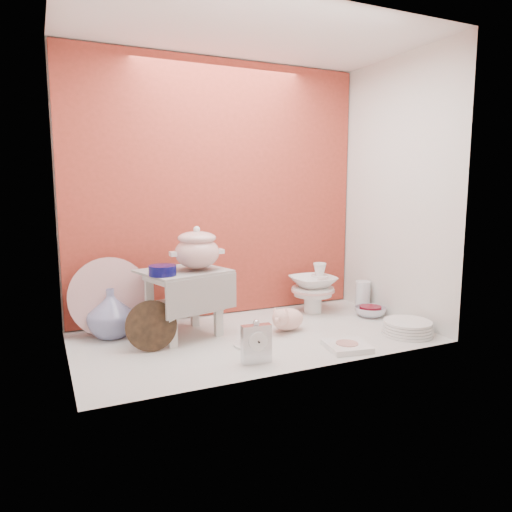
% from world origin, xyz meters
% --- Properties ---
extents(ground, '(1.80, 1.80, 0.00)m').
position_xyz_m(ground, '(0.00, 0.00, 0.00)').
color(ground, silver).
rests_on(ground, ground).
extents(niche_shell, '(1.86, 1.03, 1.53)m').
position_xyz_m(niche_shell, '(0.00, 0.18, 0.93)').
color(niche_shell, '#B23A2C').
rests_on(niche_shell, ground).
extents(step_stool, '(0.49, 0.45, 0.35)m').
position_xyz_m(step_stool, '(-0.32, 0.17, 0.17)').
color(step_stool, silver).
rests_on(step_stool, ground).
extents(soup_tureen, '(0.30, 0.30, 0.23)m').
position_xyz_m(soup_tureen, '(-0.26, 0.13, 0.46)').
color(soup_tureen, white).
rests_on(soup_tureen, step_stool).
extents(cobalt_bowl, '(0.14, 0.14, 0.05)m').
position_xyz_m(cobalt_bowl, '(-0.45, 0.07, 0.37)').
color(cobalt_bowl, '#0A0948').
rests_on(cobalt_bowl, step_stool).
extents(floral_platter, '(0.42, 0.16, 0.41)m').
position_xyz_m(floral_platter, '(-0.67, 0.34, 0.20)').
color(floral_platter, white).
rests_on(floral_platter, ground).
extents(blue_white_vase, '(0.25, 0.25, 0.25)m').
position_xyz_m(blue_white_vase, '(-0.67, 0.31, 0.13)').
color(blue_white_vase, silver).
rests_on(blue_white_vase, ground).
extents(lacquer_tray, '(0.25, 0.08, 0.24)m').
position_xyz_m(lacquer_tray, '(-0.53, 0.02, 0.12)').
color(lacquer_tray, black).
rests_on(lacquer_tray, ground).
extents(mantel_clock, '(0.14, 0.06, 0.19)m').
position_xyz_m(mantel_clock, '(-0.14, -0.34, 0.10)').
color(mantel_clock, silver).
rests_on(mantel_clock, ground).
extents(plush_pig, '(0.25, 0.19, 0.13)m').
position_xyz_m(plush_pig, '(0.21, 0.01, 0.07)').
color(plush_pig, beige).
rests_on(plush_pig, ground).
extents(teacup_saucer, '(0.24, 0.24, 0.01)m').
position_xyz_m(teacup_saucer, '(-0.07, -0.13, 0.01)').
color(teacup_saucer, white).
rests_on(teacup_saucer, ground).
extents(gold_rim_teacup, '(0.14, 0.14, 0.09)m').
position_xyz_m(gold_rim_teacup, '(-0.07, -0.13, 0.06)').
color(gold_rim_teacup, white).
rests_on(gold_rim_teacup, teacup_saucer).
extents(lattice_dish, '(0.22, 0.22, 0.03)m').
position_xyz_m(lattice_dish, '(0.33, -0.36, 0.01)').
color(lattice_dish, white).
rests_on(lattice_dish, ground).
extents(dinner_plate_stack, '(0.31, 0.31, 0.07)m').
position_xyz_m(dinner_plate_stack, '(0.75, -0.31, 0.04)').
color(dinner_plate_stack, white).
rests_on(dinner_plate_stack, ground).
extents(crystal_bowl, '(0.23, 0.23, 0.06)m').
position_xyz_m(crystal_bowl, '(0.79, 0.06, 0.03)').
color(crystal_bowl, silver).
rests_on(crystal_bowl, ground).
extents(clear_glass_vase, '(0.12, 0.12, 0.18)m').
position_xyz_m(clear_glass_vase, '(0.84, 0.20, 0.09)').
color(clear_glass_vase, silver).
rests_on(clear_glass_vase, ground).
extents(porcelain_tower, '(0.34, 0.34, 0.31)m').
position_xyz_m(porcelain_tower, '(0.53, 0.28, 0.15)').
color(porcelain_tower, white).
rests_on(porcelain_tower, ground).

